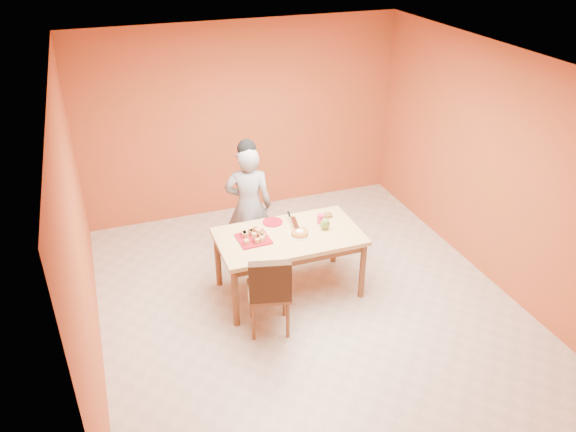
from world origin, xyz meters
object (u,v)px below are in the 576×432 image
object	(u,v)px
magenta_glass	(321,219)
checker_tin	(328,215)
red_dinner_plate	(273,222)
dining_chair	(270,290)
person	(249,206)
egg_ornament	(325,224)
pastry_platter	(254,239)
dining_table	(289,242)
sponge_cake	(300,233)

from	to	relation	value
magenta_glass	checker_tin	world-z (taller)	magenta_glass
red_dinner_plate	magenta_glass	bearing A→B (deg)	-21.11
dining_chair	checker_tin	xyz separation A→B (m)	(0.99, 0.80, 0.28)
person	egg_ornament	xyz separation A→B (m)	(0.66, -0.80, 0.05)
pastry_platter	red_dinner_plate	bearing A→B (deg)	42.25
red_dinner_plate	egg_ornament	xyz separation A→B (m)	(0.51, -0.35, 0.06)
pastry_platter	red_dinner_plate	world-z (taller)	pastry_platter
egg_ornament	checker_tin	xyz separation A→B (m)	(0.15, 0.26, -0.05)
dining_table	magenta_glass	world-z (taller)	magenta_glass
pastry_platter	dining_table	bearing A→B (deg)	-4.86
dining_table	red_dinner_plate	world-z (taller)	red_dinner_plate
checker_tin	magenta_glass	bearing A→B (deg)	-141.00
person	sponge_cake	bearing A→B (deg)	129.87
pastry_platter	magenta_glass	xyz separation A→B (m)	(0.83, 0.09, 0.04)
dining_chair	magenta_glass	world-z (taller)	dining_chair
sponge_cake	dining_table	bearing A→B (deg)	151.90
dining_chair	red_dinner_plate	xyz separation A→B (m)	(0.33, 0.89, 0.27)
person	checker_tin	world-z (taller)	person
egg_ornament	magenta_glass	distance (m)	0.15
checker_tin	red_dinner_plate	bearing A→B (deg)	172.72
dining_chair	red_dinner_plate	distance (m)	0.99
pastry_platter	magenta_glass	bearing A→B (deg)	6.04
dining_chair	dining_table	bearing A→B (deg)	67.38
dining_table	pastry_platter	xyz separation A→B (m)	(-0.40, 0.03, 0.10)
checker_tin	egg_ornament	bearing A→B (deg)	-119.56
dining_table	checker_tin	bearing A→B (deg)	22.52
dining_chair	checker_tin	world-z (taller)	dining_chair
dining_table	egg_ornament	bearing A→B (deg)	-3.59
person	sponge_cake	size ratio (longest dim) A/B	7.83
sponge_cake	magenta_glass	distance (m)	0.37
egg_ornament	magenta_glass	xyz separation A→B (m)	(0.01, 0.15, -0.02)
person	sponge_cake	xyz separation A→B (m)	(0.35, -0.83, 0.02)
checker_tin	pastry_platter	bearing A→B (deg)	-168.22
red_dinner_plate	sponge_cake	size ratio (longest dim) A/B	1.17
pastry_platter	person	bearing A→B (deg)	77.63
dining_table	red_dinner_plate	xyz separation A→B (m)	(-0.09, 0.32, 0.10)
dining_table	pastry_platter	world-z (taller)	pastry_platter
checker_tin	sponge_cake	bearing A→B (deg)	-147.78
checker_tin	dining_table	bearing A→B (deg)	-157.48
dining_table	checker_tin	size ratio (longest dim) A/B	14.84
egg_ornament	checker_tin	distance (m)	0.31
red_dinner_plate	magenta_glass	xyz separation A→B (m)	(0.51, -0.20, 0.05)
egg_ornament	dining_chair	bearing A→B (deg)	-147.35
pastry_platter	egg_ornament	distance (m)	0.83
magenta_glass	dining_chair	bearing A→B (deg)	-140.86
red_dinner_plate	checker_tin	world-z (taller)	checker_tin
dining_table	sponge_cake	distance (m)	0.18
dining_table	red_dinner_plate	distance (m)	0.35
person	red_dinner_plate	world-z (taller)	person
person	egg_ornament	distance (m)	1.04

